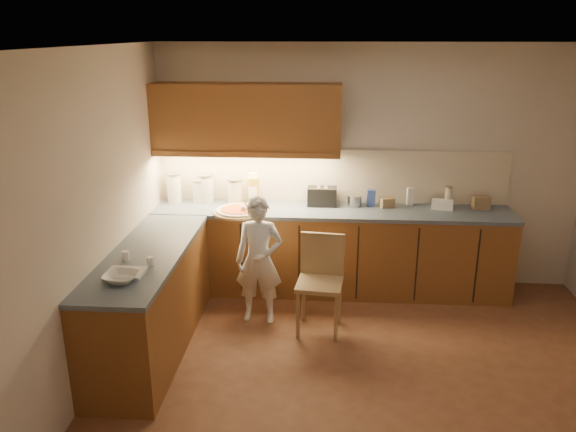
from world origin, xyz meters
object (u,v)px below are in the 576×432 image
at_px(pizza_on_board, 239,211).
at_px(toaster, 322,196).
at_px(child, 259,260).
at_px(oil_jug, 253,190).
at_px(wooden_chair, 321,276).

height_order(pizza_on_board, toaster, pizza_on_board).
xyz_separation_m(child, oil_jug, (-0.16, 0.86, 0.46)).
bearing_deg(toaster, pizza_on_board, -158.03).
height_order(child, oil_jug, oil_jug).
xyz_separation_m(pizza_on_board, oil_jug, (0.11, 0.33, 0.13)).
relative_size(pizza_on_board, toaster, 1.68).
xyz_separation_m(pizza_on_board, child, (0.27, -0.52, -0.32)).
bearing_deg(pizza_on_board, child, -62.89).
bearing_deg(pizza_on_board, oil_jug, 72.01).
height_order(child, toaster, child).
relative_size(wooden_chair, toaster, 2.93).
relative_size(oil_jug, toaster, 1.10).
xyz_separation_m(pizza_on_board, toaster, (0.85, 0.33, 0.08)).
distance_m(wooden_chair, oil_jug, 1.34).
bearing_deg(toaster, wooden_chair, -88.92).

